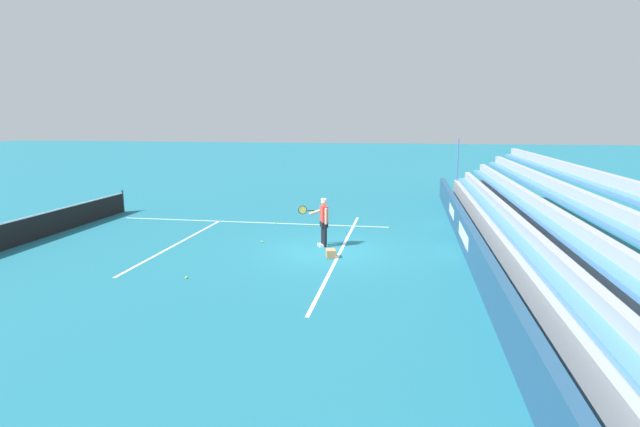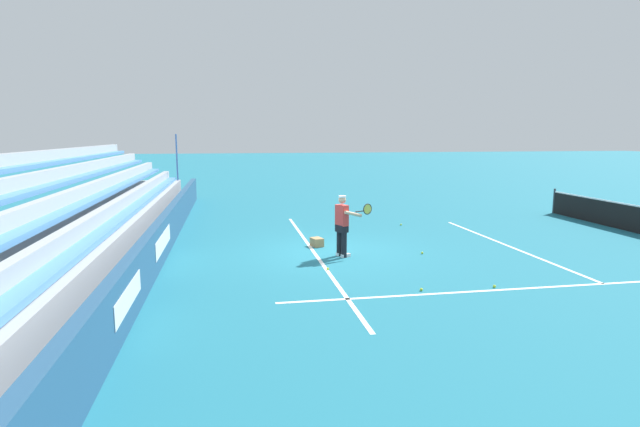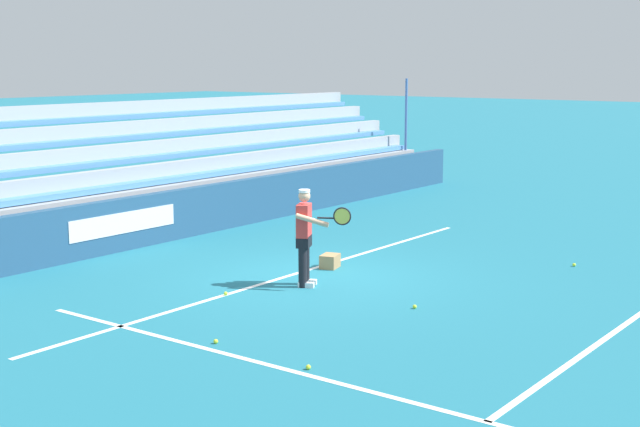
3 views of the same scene
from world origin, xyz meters
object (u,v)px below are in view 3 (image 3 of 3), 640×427
at_px(ball_box_cardboard, 330,261).
at_px(tennis_ball_by_box, 574,265).
at_px(tennis_ball_on_baseline, 415,307).
at_px(tennis_ball_stray_back, 226,293).
at_px(tennis_ball_near_player, 308,367).
at_px(tennis_ball_far_right, 216,341).
at_px(tennis_player, 305,236).

height_order(ball_box_cardboard, tennis_ball_by_box, ball_box_cardboard).
bearing_deg(tennis_ball_on_baseline, tennis_ball_stray_back, -68.07).
bearing_deg(tennis_ball_near_player, tennis_ball_on_baseline, -173.30).
bearing_deg(tennis_ball_stray_back, tennis_ball_on_baseline, 111.93).
height_order(tennis_ball_far_right, tennis_ball_on_baseline, same).
relative_size(tennis_player, tennis_ball_stray_back, 25.98).
distance_m(tennis_ball_far_right, tennis_ball_near_player, 1.69).
distance_m(tennis_player, tennis_ball_stray_back, 1.72).
distance_m(tennis_ball_stray_back, tennis_ball_on_baseline, 3.22).
xyz_separation_m(tennis_player, tennis_ball_far_right, (3.35, 1.00, -0.86)).
xyz_separation_m(ball_box_cardboard, tennis_ball_far_right, (4.75, 1.49, -0.10)).
relative_size(tennis_player, tennis_ball_by_box, 25.98).
height_order(tennis_ball_stray_back, tennis_ball_far_right, same).
relative_size(tennis_ball_on_baseline, tennis_ball_by_box, 1.00).
bearing_deg(tennis_player, tennis_ball_stray_back, -27.12).
height_order(ball_box_cardboard, tennis_ball_on_baseline, ball_box_cardboard).
height_order(ball_box_cardboard, tennis_ball_stray_back, ball_box_cardboard).
bearing_deg(ball_box_cardboard, tennis_player, 19.24).
xyz_separation_m(tennis_ball_far_right, tennis_ball_by_box, (-7.67, 2.22, 0.00)).
bearing_deg(tennis_ball_near_player, ball_box_cardboard, -146.58).
relative_size(tennis_player, tennis_ball_far_right, 25.98).
bearing_deg(tennis_ball_stray_back, tennis_ball_near_player, 58.16).
relative_size(ball_box_cardboard, tennis_ball_stray_back, 6.06).
bearing_deg(tennis_ball_on_baseline, tennis_player, -93.12).
bearing_deg(tennis_ball_by_box, tennis_ball_far_right, -16.17).
relative_size(tennis_player, ball_box_cardboard, 4.29).
bearing_deg(tennis_ball_by_box, ball_box_cardboard, -51.81).
bearing_deg(tennis_ball_near_player, tennis_player, -141.81).
height_order(tennis_player, tennis_ball_by_box, tennis_player).
height_order(tennis_ball_far_right, tennis_ball_by_box, same).
xyz_separation_m(tennis_ball_by_box, tennis_ball_near_player, (7.74, -0.53, 0.00)).
distance_m(tennis_player, tennis_ball_on_baseline, 2.46).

